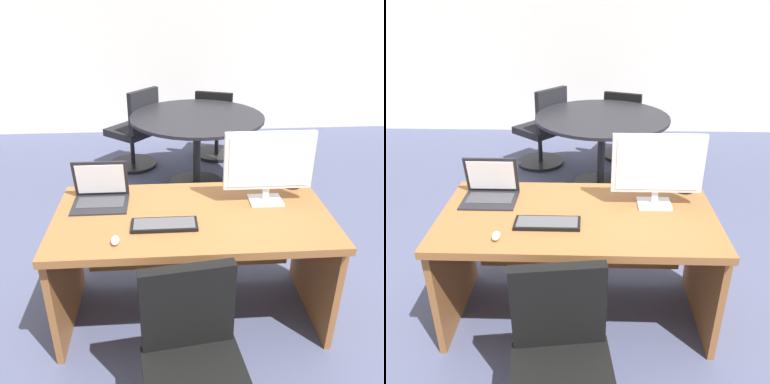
# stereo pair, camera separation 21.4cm
# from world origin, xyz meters

# --- Properties ---
(ground) EXTENTS (12.00, 12.00, 0.00)m
(ground) POSITION_xyz_m (0.00, 1.50, 0.00)
(ground) COLOR #474C6B
(back_wall) EXTENTS (10.00, 0.10, 2.80)m
(back_wall) POSITION_xyz_m (0.00, 3.91, 1.40)
(back_wall) COLOR silver
(back_wall) RESTS_ON ground
(desk) EXTENTS (1.60, 0.83, 0.76)m
(desk) POSITION_xyz_m (0.00, 0.04, 0.55)
(desk) COLOR brown
(desk) RESTS_ON ground
(monitor) EXTENTS (0.53, 0.16, 0.45)m
(monitor) POSITION_xyz_m (0.46, 0.12, 1.01)
(monitor) COLOR silver
(monitor) RESTS_ON desk
(laptop) EXTENTS (0.33, 0.26, 0.25)m
(laptop) POSITION_xyz_m (-0.55, 0.20, 0.83)
(laptop) COLOR black
(laptop) RESTS_ON desk
(keyboard) EXTENTS (0.36, 0.14, 0.02)m
(keyboard) POSITION_xyz_m (-0.16, -0.13, 0.77)
(keyboard) COLOR black
(keyboard) RESTS_ON desk
(mouse) EXTENTS (0.04, 0.08, 0.03)m
(mouse) POSITION_xyz_m (-0.42, -0.28, 0.77)
(mouse) COLOR silver
(mouse) RESTS_ON desk
(desk_lamp) EXTENTS (0.12, 0.14, 0.38)m
(desk_lamp) POSITION_xyz_m (0.68, 0.30, 1.03)
(desk_lamp) COLOR black
(desk_lamp) RESTS_ON desk
(office_chair) EXTENTS (0.56, 0.56, 0.85)m
(office_chair) POSITION_xyz_m (-0.05, -0.79, 0.33)
(office_chair) COLOR black
(office_chair) RESTS_ON ground
(meeting_table) EXTENTS (1.35, 1.35, 0.78)m
(meeting_table) POSITION_xyz_m (0.18, 1.93, 0.59)
(meeting_table) COLOR black
(meeting_table) RESTS_ON ground
(meeting_chair_near) EXTENTS (0.59, 0.60, 0.85)m
(meeting_chair_near) POSITION_xyz_m (0.49, 2.77, 0.35)
(meeting_chair_near) COLOR black
(meeting_chair_near) RESTS_ON ground
(meeting_chair_far) EXTENTS (0.66, 0.65, 0.94)m
(meeting_chair_far) POSITION_xyz_m (-0.48, 2.51, 0.38)
(meeting_chair_far) COLOR black
(meeting_chair_far) RESTS_ON ground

